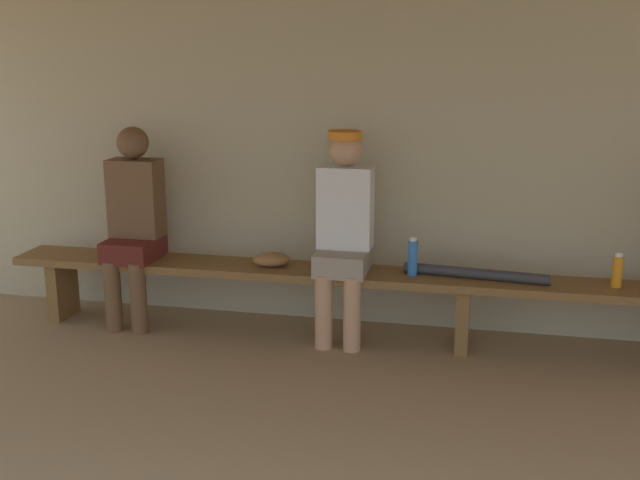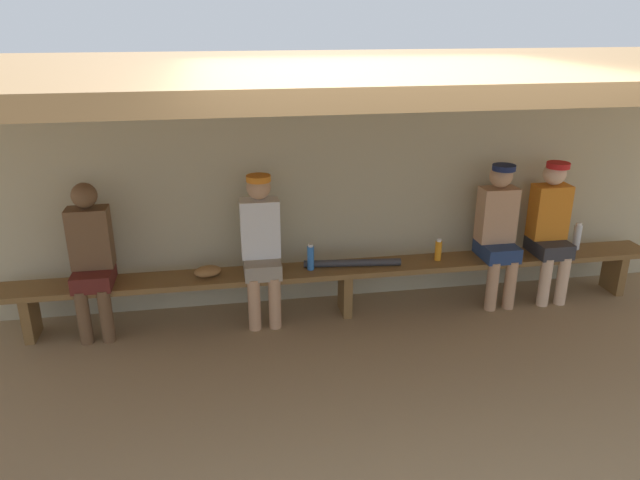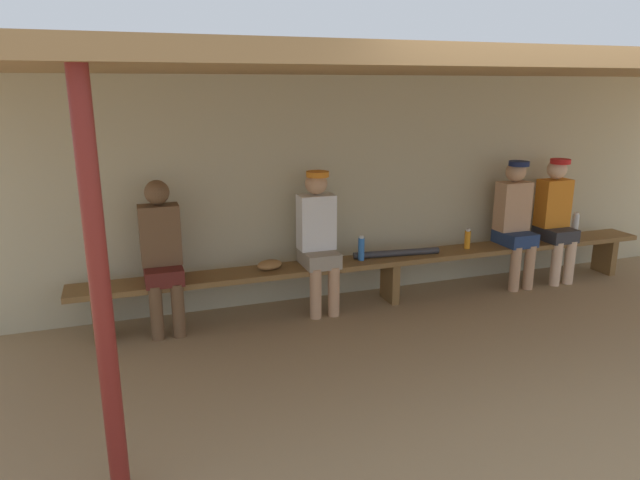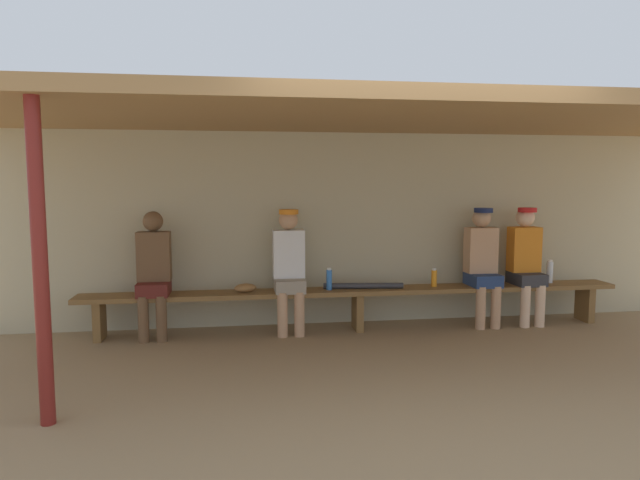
% 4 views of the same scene
% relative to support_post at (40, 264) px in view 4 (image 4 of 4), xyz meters
% --- Properties ---
extents(ground_plane, '(24.00, 24.00, 0.00)m').
position_rel_support_post_xyz_m(ground_plane, '(2.61, 0.55, -1.10)').
color(ground_plane, '#937754').
extents(back_wall, '(8.00, 0.20, 2.20)m').
position_rel_support_post_xyz_m(back_wall, '(2.61, 2.55, 0.00)').
color(back_wall, '#B7AD8C').
rests_on(back_wall, ground).
extents(dugout_roof, '(8.00, 2.80, 0.12)m').
position_rel_support_post_xyz_m(dugout_roof, '(2.61, 1.25, 1.16)').
color(dugout_roof, '#9E7547').
rests_on(dugout_roof, back_wall).
extents(support_post, '(0.10, 0.10, 2.20)m').
position_rel_support_post_xyz_m(support_post, '(0.00, 0.00, 0.00)').
color(support_post, maroon).
rests_on(support_post, ground).
extents(bench, '(6.00, 0.36, 0.46)m').
position_rel_support_post_xyz_m(bench, '(2.61, 2.10, -0.71)').
color(bench, brown).
rests_on(bench, ground).
extents(player_in_red, '(0.34, 0.42, 1.34)m').
position_rel_support_post_xyz_m(player_in_red, '(1.85, 2.10, -0.35)').
color(player_in_red, gray).
rests_on(player_in_red, ground).
extents(player_middle, '(0.34, 0.42, 1.34)m').
position_rel_support_post_xyz_m(player_middle, '(4.06, 2.10, -0.35)').
color(player_middle, navy).
rests_on(player_middle, ground).
extents(player_leftmost, '(0.34, 0.42, 1.34)m').
position_rel_support_post_xyz_m(player_leftmost, '(4.59, 2.10, -0.35)').
color(player_leftmost, '#333338').
rests_on(player_leftmost, ground).
extents(player_with_sunglasses, '(0.34, 0.42, 1.34)m').
position_rel_support_post_xyz_m(player_with_sunglasses, '(0.42, 2.10, -0.37)').
color(player_with_sunglasses, '#591E19').
rests_on(player_with_sunglasses, ground).
extents(water_bottle_green, '(0.06, 0.06, 0.21)m').
position_rel_support_post_xyz_m(water_bottle_green, '(3.49, 2.11, -0.54)').
color(water_bottle_green, orange).
rests_on(water_bottle_green, bench).
extents(water_bottle_orange, '(0.07, 0.07, 0.27)m').
position_rel_support_post_xyz_m(water_bottle_orange, '(4.92, 2.15, -0.51)').
color(water_bottle_orange, silver).
rests_on(water_bottle_orange, bench).
extents(water_bottle_clear, '(0.06, 0.06, 0.24)m').
position_rel_support_post_xyz_m(water_bottle_clear, '(2.28, 2.09, -0.52)').
color(water_bottle_clear, blue).
rests_on(water_bottle_clear, bench).
extents(baseball_glove_worn, '(0.27, 0.22, 0.09)m').
position_rel_support_post_xyz_m(baseball_glove_worn, '(1.37, 2.10, -0.60)').
color(baseball_glove_worn, olive).
rests_on(baseball_glove_worn, bench).
extents(baseball_bat, '(0.89, 0.16, 0.07)m').
position_rel_support_post_xyz_m(baseball_bat, '(2.67, 2.10, -0.61)').
color(baseball_bat, '#333338').
rests_on(baseball_bat, bench).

